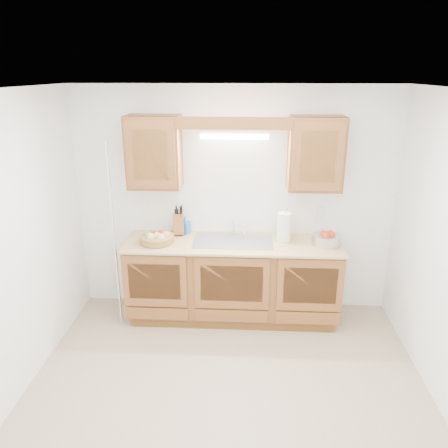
# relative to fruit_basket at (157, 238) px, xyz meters

# --- Properties ---
(room) EXTENTS (3.52, 3.50, 2.50)m
(room) POSITION_rel_fruit_basket_xyz_m (0.80, -1.13, 0.30)
(room) COLOR tan
(room) RESTS_ON ground
(base_cabinets) EXTENTS (2.20, 0.60, 0.86)m
(base_cabinets) POSITION_rel_fruit_basket_xyz_m (0.80, 0.07, -0.51)
(base_cabinets) COLOR brown
(base_cabinets) RESTS_ON ground
(countertop) EXTENTS (2.30, 0.63, 0.04)m
(countertop) POSITION_rel_fruit_basket_xyz_m (0.80, 0.06, -0.07)
(countertop) COLOR tan
(countertop) RESTS_ON base_cabinets
(upper_cabinet_left) EXTENTS (0.55, 0.33, 0.75)m
(upper_cabinet_left) POSITION_rel_fruit_basket_xyz_m (-0.03, 0.21, 0.88)
(upper_cabinet_left) COLOR brown
(upper_cabinet_left) RESTS_ON room
(upper_cabinet_right) EXTENTS (0.55, 0.33, 0.75)m
(upper_cabinet_right) POSITION_rel_fruit_basket_xyz_m (1.63, 0.21, 0.88)
(upper_cabinet_right) COLOR brown
(upper_cabinet_right) RESTS_ON room
(valance) EXTENTS (2.20, 0.05, 0.12)m
(valance) POSITION_rel_fruit_basket_xyz_m (0.80, 0.06, 1.19)
(valance) COLOR brown
(valance) RESTS_ON room
(fluorescent_fixture) EXTENTS (0.76, 0.08, 0.08)m
(fluorescent_fixture) POSITION_rel_fruit_basket_xyz_m (0.80, 0.29, 1.05)
(fluorescent_fixture) COLOR white
(fluorescent_fixture) RESTS_ON room
(sink) EXTENTS (0.84, 0.46, 0.36)m
(sink) POSITION_rel_fruit_basket_xyz_m (0.80, 0.08, -0.12)
(sink) COLOR #9E9EA3
(sink) RESTS_ON countertop
(wire_shelf_pole) EXTENTS (0.03, 0.03, 2.00)m
(wire_shelf_pole) POSITION_rel_fruit_basket_xyz_m (-0.40, -0.19, 0.05)
(wire_shelf_pole) COLOR silver
(wire_shelf_pole) RESTS_ON ground
(outlet_plate) EXTENTS (0.08, 0.01, 0.12)m
(outlet_plate) POSITION_rel_fruit_basket_xyz_m (1.75, 0.36, 0.20)
(outlet_plate) COLOR white
(outlet_plate) RESTS_ON room
(fruit_basket) EXTENTS (0.36, 0.36, 0.11)m
(fruit_basket) POSITION_rel_fruit_basket_xyz_m (0.00, 0.00, 0.00)
(fruit_basket) COLOR olive
(fruit_basket) RESTS_ON countertop
(knife_block) EXTENTS (0.14, 0.20, 0.33)m
(knife_block) POSITION_rel_fruit_basket_xyz_m (0.19, 0.27, 0.07)
(knife_block) COLOR brown
(knife_block) RESTS_ON countertop
(orange_canister) EXTENTS (0.10, 0.10, 0.25)m
(orange_canister) POSITION_rel_fruit_basket_xyz_m (1.34, 0.25, 0.07)
(orange_canister) COLOR #D64B0B
(orange_canister) RESTS_ON countertop
(soap_bottle) EXTENTS (0.12, 0.12, 0.20)m
(soap_bottle) POSITION_rel_fruit_basket_xyz_m (0.26, 0.29, 0.05)
(soap_bottle) COLOR blue
(soap_bottle) RESTS_ON countertop
(sponge) EXTENTS (0.14, 0.10, 0.03)m
(sponge) POSITION_rel_fruit_basket_xyz_m (1.34, 0.31, -0.04)
(sponge) COLOR #CC333F
(sponge) RESTS_ON countertop
(paper_towel) EXTENTS (0.19, 0.19, 0.37)m
(paper_towel) POSITION_rel_fruit_basket_xyz_m (1.34, 0.12, 0.11)
(paper_towel) COLOR silver
(paper_towel) RESTS_ON countertop
(apple_bowl) EXTENTS (0.36, 0.36, 0.15)m
(apple_bowl) POSITION_rel_fruit_basket_xyz_m (1.78, 0.03, 0.02)
(apple_bowl) COLOR silver
(apple_bowl) RESTS_ON countertop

